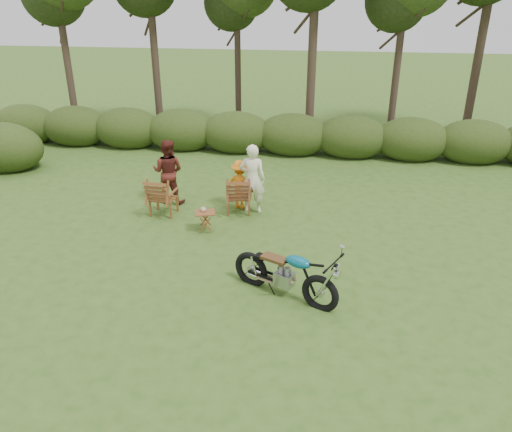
# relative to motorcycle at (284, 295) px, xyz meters

# --- Properties ---
(ground) EXTENTS (80.00, 80.00, 0.00)m
(ground) POSITION_rel_motorcycle_xyz_m (-0.55, -0.08, 0.00)
(ground) COLOR #314F1A
(ground) RESTS_ON ground
(tree_line) EXTENTS (22.52, 11.62, 8.14)m
(tree_line) POSITION_rel_motorcycle_xyz_m (-0.05, 9.66, 3.81)
(tree_line) COLOR #36271D
(tree_line) RESTS_ON ground
(motorcycle) EXTENTS (2.25, 1.64, 1.21)m
(motorcycle) POSITION_rel_motorcycle_xyz_m (0.00, 0.00, 0.00)
(motorcycle) COLOR #0E96B9
(motorcycle) RESTS_ON ground
(lawn_chair_right) EXTENTS (0.80, 0.80, 0.99)m
(lawn_chair_right) POSITION_rel_motorcycle_xyz_m (-1.52, 3.62, 0.00)
(lawn_chair_right) COLOR brown
(lawn_chair_right) RESTS_ON ground
(lawn_chair_left) EXTENTS (0.75, 0.75, 1.01)m
(lawn_chair_left) POSITION_rel_motorcycle_xyz_m (-3.40, 3.25, 0.00)
(lawn_chair_left) COLOR brown
(lawn_chair_left) RESTS_ON ground
(side_table) EXTENTS (0.56, 0.51, 0.50)m
(side_table) POSITION_rel_motorcycle_xyz_m (-2.11, 2.44, 0.25)
(side_table) COLOR brown
(side_table) RESTS_ON ground
(cup) EXTENTS (0.14, 0.14, 0.10)m
(cup) POSITION_rel_motorcycle_xyz_m (-2.15, 2.47, 0.55)
(cup) COLOR beige
(cup) RESTS_ON side_table
(adult_a) EXTENTS (0.66, 0.44, 1.81)m
(adult_a) POSITION_rel_motorcycle_xyz_m (-1.18, 3.72, 0.00)
(adult_a) COLOR #F4EFC9
(adult_a) RESTS_ON ground
(adult_b) EXTENTS (0.88, 0.70, 1.74)m
(adult_b) POSITION_rel_motorcycle_xyz_m (-3.48, 4.03, 0.00)
(adult_b) COLOR #521E17
(adult_b) RESTS_ON ground
(child) EXTENTS (0.93, 0.68, 1.29)m
(child) POSITION_rel_motorcycle_xyz_m (-1.53, 3.94, 0.00)
(child) COLOR orange
(child) RESTS_ON ground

